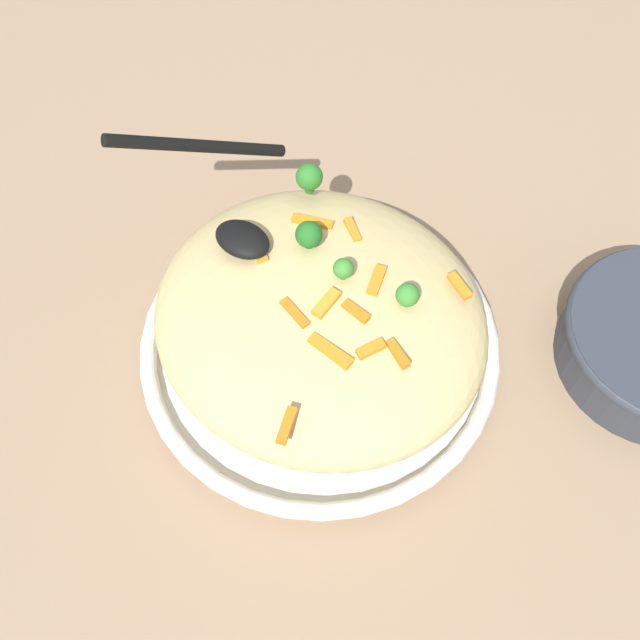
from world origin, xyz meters
TOP-DOWN VIEW (x-y plane):
  - ground_plane at (0.00, 0.00)m, footprint 2.40×2.40m
  - serving_bowl at (0.00, 0.00)m, footprint 0.36×0.36m
  - pasta_mound at (0.00, 0.00)m, footprint 0.33×0.30m
  - carrot_piece_0 at (0.01, -0.08)m, footprint 0.03×0.02m
  - carrot_piece_1 at (-0.10, -0.08)m, footprint 0.03×0.02m
  - carrot_piece_2 at (0.08, -0.01)m, footprint 0.04×0.03m
  - carrot_piece_3 at (0.01, 0.03)m, footprint 0.04×0.02m
  - carrot_piece_4 at (-0.01, 0.01)m, footprint 0.01×0.03m
  - carrot_piece_5 at (-0.04, 0.04)m, footprint 0.04×0.01m
  - carrot_piece_6 at (-0.05, 0.12)m, footprint 0.02×0.03m
  - carrot_piece_7 at (-0.04, -0.04)m, footprint 0.02×0.03m
  - carrot_piece_8 at (0.05, -0.07)m, footprint 0.04×0.02m
  - carrot_piece_9 at (-0.07, 0.02)m, footprint 0.02×0.03m
  - carrot_piece_10 at (-0.09, 0.01)m, footprint 0.03×0.02m
  - carrot_piece_11 at (-0.04, 0.00)m, footprint 0.03×0.01m
  - broccoli_floret_0 at (0.04, -0.04)m, footprint 0.03×0.03m
  - broccoli_floret_1 at (-0.01, -0.03)m, footprint 0.02×0.02m
  - broccoli_floret_2 at (-0.07, -0.04)m, footprint 0.02×0.02m
  - broccoli_floret_3 at (0.08, -0.10)m, footprint 0.03×0.03m
  - serving_spoon at (0.12, -0.02)m, footprint 0.15×0.16m

SIDE VIEW (x-z plane):
  - ground_plane at x=0.00m, z-range 0.00..0.00m
  - serving_bowl at x=0.00m, z-range 0.00..0.04m
  - pasta_mound at x=0.00m, z-range 0.03..0.12m
  - carrot_piece_1 at x=-0.10m, z-range 0.12..0.12m
  - carrot_piece_0 at x=0.01m, z-range 0.12..0.12m
  - carrot_piece_8 at x=0.05m, z-range 0.12..0.12m
  - carrot_piece_10 at x=-0.09m, z-range 0.12..0.12m
  - carrot_piece_6 at x=-0.05m, z-range 0.12..0.12m
  - carrot_piece_2 at x=0.08m, z-range 0.12..0.12m
  - carrot_piece_9 at x=-0.07m, z-range 0.12..0.12m
  - carrot_piece_5 at x=-0.04m, z-range 0.12..0.12m
  - carrot_piece_11 at x=-0.04m, z-range 0.12..0.13m
  - carrot_piece_3 at x=0.01m, z-range 0.12..0.13m
  - carrot_piece_7 at x=-0.04m, z-range 0.12..0.13m
  - carrot_piece_4 at x=-0.01m, z-range 0.12..0.13m
  - broccoli_floret_2 at x=-0.07m, z-range 0.12..0.15m
  - broccoli_floret_3 at x=0.08m, z-range 0.12..0.15m
  - broccoli_floret_1 at x=-0.01m, z-range 0.12..0.15m
  - broccoli_floret_0 at x=0.04m, z-range 0.12..0.15m
  - serving_spoon at x=0.12m, z-range 0.09..0.20m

